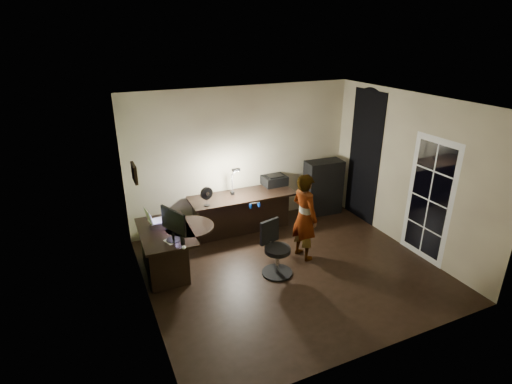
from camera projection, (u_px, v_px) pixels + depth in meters
name	position (u px, v px, depth m)	size (l,w,h in m)	color
floor	(291.00, 269.00, 6.53)	(4.50, 4.00, 0.01)	black
ceiling	(297.00, 102.00, 5.50)	(4.50, 4.00, 0.01)	silver
wall_back	(243.00, 157.00, 7.71)	(4.50, 0.01, 2.70)	#BDB18F
wall_front	(384.00, 257.00, 4.33)	(4.50, 0.01, 2.70)	#BDB18F
wall_left	(141.00, 221.00, 5.16)	(0.01, 4.00, 2.70)	#BDB18F
wall_right	(408.00, 172.00, 6.88)	(0.01, 4.00, 2.70)	#BDB18F
green_wall_overlay	(142.00, 220.00, 5.16)	(0.00, 4.00, 2.70)	#495D28
arched_doorway	(364.00, 157.00, 7.86)	(0.01, 0.90, 2.60)	black
french_door	(429.00, 200.00, 6.52)	(0.02, 0.92, 2.10)	white
framed_picture	(134.00, 173.00, 5.36)	(0.04, 0.30, 0.25)	black
desk_left	(167.00, 251.00, 6.35)	(0.78, 1.27, 0.73)	black
desk_right	(243.00, 213.00, 7.64)	(2.00, 0.70, 0.75)	black
cabinet	(323.00, 187.00, 8.34)	(0.76, 0.38, 1.15)	black
laptop_stand	(159.00, 224.00, 6.31)	(0.27, 0.22, 0.11)	silver
laptop	(158.00, 215.00, 6.24)	(0.31, 0.30, 0.22)	silver
monitor	(173.00, 230.00, 5.88)	(0.11, 0.55, 0.36)	black
mouse	(184.00, 247.00, 5.72)	(0.06, 0.09, 0.03)	silver
phone	(175.00, 224.00, 6.44)	(0.06, 0.13, 0.01)	black
pen	(200.00, 234.00, 6.11)	(0.01, 0.13, 0.01)	black
speaker	(183.00, 239.00, 5.80)	(0.06, 0.06, 0.17)	black
notepad	(171.00, 241.00, 5.91)	(0.14, 0.20, 0.01)	silver
desk_fan	(207.00, 196.00, 6.98)	(0.23, 0.12, 0.35)	black
headphones	(255.00, 205.00, 6.96)	(0.21, 0.09, 0.10)	#0A359B
printer	(274.00, 180.00, 7.95)	(0.46, 0.36, 0.21)	black
desk_lamp	(232.00, 180.00, 7.40)	(0.15, 0.28, 0.61)	black
office_chair	(278.00, 250.00, 6.25)	(0.49, 0.49, 0.88)	black
person	(305.00, 217.00, 6.63)	(0.54, 0.36, 1.50)	#D8A88C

